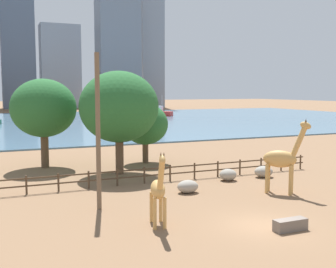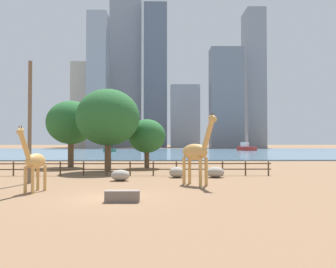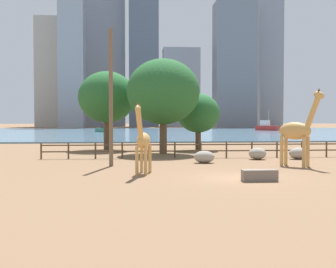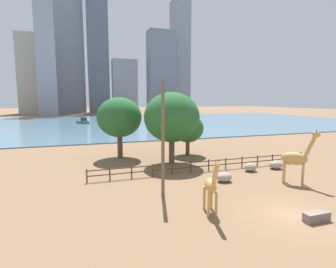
{
  "view_description": "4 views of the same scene",
  "coord_description": "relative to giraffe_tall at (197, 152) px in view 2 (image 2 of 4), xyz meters",
  "views": [
    {
      "loc": [
        -13.14,
        -17.79,
        7.1
      ],
      "look_at": [
        1.76,
        16.73,
        3.2
      ],
      "focal_mm": 45.0,
      "sensor_mm": 36.0,
      "label": 1
    },
    {
      "loc": [
        2.93,
        -18.43,
        3.18
      ],
      "look_at": [
        3.63,
        25.9,
        4.18
      ],
      "focal_mm": 35.0,
      "sensor_mm": 36.0,
      "label": 2
    },
    {
      "loc": [
        -5.68,
        -22.25,
        3.2
      ],
      "look_at": [
        -2.55,
        15.18,
        1.87
      ],
      "focal_mm": 45.0,
      "sensor_mm": 36.0,
      "label": 3
    },
    {
      "loc": [
        -13.43,
        -13.3,
        7.77
      ],
      "look_at": [
        -0.11,
        26.0,
        2.4
      ],
      "focal_mm": 28.0,
      "sensor_mm": 36.0,
      "label": 4
    }
  ],
  "objects": [
    {
      "name": "boulder_near_fence",
      "position": [
        2.16,
        5.02,
        -1.96
      ],
      "size": [
        1.58,
        1.24,
        0.93
      ],
      "primitive_type": "ellipsoid",
      "color": "gray",
      "rests_on": "ground"
    },
    {
      "name": "tree_left_large",
      "position": [
        -4.37,
        15.33,
        1.37
      ],
      "size": [
        4.45,
        4.45,
        5.82
      ],
      "color": "brown",
      "rests_on": "ground"
    },
    {
      "name": "skyline_tower_glass",
      "position": [
        9.39,
        150.88,
        14.13
      ],
      "size": [
        15.39,
        8.75,
        33.11
      ],
      "primitive_type": "cube",
      "color": "#939EAD",
      "rests_on": "ground"
    },
    {
      "name": "boulder_by_pole",
      "position": [
        -1.21,
        5.06,
        -1.96
      ],
      "size": [
        1.38,
        1.24,
        0.93
      ],
      "primitive_type": "ellipsoid",
      "color": "gray",
      "rests_on": "ground"
    },
    {
      "name": "ground_plane",
      "position": [
        -5.4,
        74.69,
        -2.43
      ],
      "size": [
        400.0,
        400.0,
        0.0
      ],
      "primitive_type": "plane",
      "color": "brown"
    },
    {
      "name": "utility_pole",
      "position": [
        -12.56,
        1.17,
        2.22
      ],
      "size": [
        0.28,
        0.28,
        9.3
      ],
      "primitive_type": "cylinder",
      "color": "brown",
      "rests_on": "ground"
    },
    {
      "name": "harbor_water",
      "position": [
        -5.4,
        71.69,
        -2.33
      ],
      "size": [
        180.0,
        86.0,
        0.2
      ],
      "primitive_type": "cube",
      "color": "slate",
      "rests_on": "ground"
    },
    {
      "name": "skyline_block_right",
      "position": [
        27.99,
        132.56,
        21.47
      ],
      "size": [
        15.52,
        9.64,
        47.8
      ],
      "primitive_type": "cube",
      "color": "slate",
      "rests_on": "ground"
    },
    {
      "name": "boulder_small",
      "position": [
        -5.89,
        2.73,
        -1.98
      ],
      "size": [
        1.52,
        1.19,
        0.89
      ],
      "primitive_type": "ellipsoid",
      "color": "gray",
      "rests_on": "ground"
    },
    {
      "name": "tree_center_broad",
      "position": [
        -13.76,
        16.62,
        3.05
      ],
      "size": [
        5.93,
        5.93,
        8.17
      ],
      "color": "brown",
      "rests_on": "ground"
    },
    {
      "name": "skyline_block_wide",
      "position": [
        -6.45,
        152.1,
        36.35
      ],
      "size": [
        12.39,
        8.08,
        77.55
      ],
      "primitive_type": "cube",
      "color": "slate",
      "rests_on": "ground"
    },
    {
      "name": "boat_sailboat",
      "position": [
        -17.83,
        70.85,
        -1.52
      ],
      "size": [
        4.17,
        4.77,
        4.23
      ],
      "rotation": [
        0.0,
        0.0,
        2.22
      ],
      "color": "#337259",
      "rests_on": "harbor_water"
    },
    {
      "name": "skyline_block_central",
      "position": [
        44.88,
        145.19,
        33.11
      ],
      "size": [
        9.54,
        14.02,
        71.06
      ],
      "primitive_type": "cube",
      "color": "gray",
      "rests_on": "ground"
    },
    {
      "name": "skyline_tower_short",
      "position": [
        -23.1,
        161.1,
        50.64
      ],
      "size": [
        17.46,
        12.84,
        106.13
      ],
      "primitive_type": "cube",
      "color": "gray",
      "rests_on": "ground"
    },
    {
      "name": "skyline_tower_needle",
      "position": [
        -44.43,
        154.58,
        20.21
      ],
      "size": [
        13.23,
        14.33,
        45.27
      ],
      "primitive_type": "cube",
      "color": "#B7B2A8",
      "rests_on": "ground"
    },
    {
      "name": "enclosure_fence",
      "position": [
        -5.44,
        6.69,
        -1.67
      ],
      "size": [
        26.12,
        0.14,
        1.3
      ],
      "color": "#4C3826",
      "rests_on": "ground"
    },
    {
      "name": "skyline_block_left",
      "position": [
        -33.67,
        133.41,
        29.94
      ],
      "size": [
        9.21,
        10.44,
        64.73
      ],
      "primitive_type": "cube",
      "color": "#939EAD",
      "rests_on": "ground"
    },
    {
      "name": "feeding_trough",
      "position": [
        -4.59,
        -6.48,
        -2.13
      ],
      "size": [
        1.8,
        0.6,
        0.6
      ],
      "primitive_type": "cube",
      "color": "#72665B",
      "rests_on": "ground"
    },
    {
      "name": "tree_right_tall",
      "position": [
        -8.29,
        11.05,
        3.29
      ],
      "size": [
        6.69,
        6.69,
        8.75
      ],
      "color": "brown",
      "rests_on": "ground"
    },
    {
      "name": "boat_ferry",
      "position": [
        24.73,
        82.38,
        -1.29
      ],
      "size": [
        5.97,
        5.98,
        5.59
      ],
      "rotation": [
        0.0,
        0.0,
        5.5
      ],
      "color": "#B22D28",
      "rests_on": "harbor_water"
    },
    {
      "name": "giraffe_companion",
      "position": [
        -10.5,
        -3.2,
        -0.47
      ],
      "size": [
        1.13,
        2.8,
        4.14
      ],
      "rotation": [
        0.0,
        0.0,
        4.48
      ],
      "color": "tan",
      "rests_on": "ground"
    },
    {
      "name": "giraffe_tall",
      "position": [
        0.0,
        0.0,
        0.0
      ],
      "size": [
        2.66,
        2.74,
        5.22
      ],
      "rotation": [
        0.0,
        0.0,
        5.47
      ],
      "color": "tan",
      "rests_on": "ground"
    }
  ]
}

